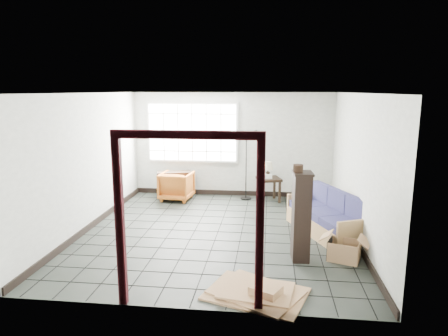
# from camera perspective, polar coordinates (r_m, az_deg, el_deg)

# --- Properties ---
(ground) EXTENTS (5.50, 5.50, 0.00)m
(ground) POSITION_cam_1_polar(r_m,az_deg,el_deg) (7.69, -0.86, -9.09)
(ground) COLOR black
(ground) RESTS_ON ground
(room_shell) EXTENTS (5.02, 5.52, 2.61)m
(room_shell) POSITION_cam_1_polar(r_m,az_deg,el_deg) (7.31, -0.87, 3.44)
(room_shell) COLOR #A6ABA4
(room_shell) RESTS_ON ground
(window_panel) EXTENTS (2.32, 0.08, 1.52)m
(window_panel) POSITION_cam_1_polar(r_m,az_deg,el_deg) (10.10, -4.54, 5.06)
(window_panel) COLOR silver
(window_panel) RESTS_ON ground
(doorway_trim) EXTENTS (1.80, 0.08, 2.20)m
(doorway_trim) POSITION_cam_1_polar(r_m,az_deg,el_deg) (4.73, -5.17, -4.55)
(doorway_trim) COLOR #350C11
(doorway_trim) RESTS_ON ground
(futon_sofa) EXTENTS (1.39, 2.00, 0.83)m
(futon_sofa) POSITION_cam_1_polar(r_m,az_deg,el_deg) (7.74, 14.77, -6.99)
(futon_sofa) COLOR olive
(futon_sofa) RESTS_ON ground
(armchair) EXTENTS (0.80, 0.76, 0.76)m
(armchair) POSITION_cam_1_polar(r_m,az_deg,el_deg) (9.84, -6.79, -2.36)
(armchair) COLOR #954015
(armchair) RESTS_ON ground
(side_table) EXTENTS (0.66, 0.66, 0.58)m
(side_table) POSITION_cam_1_polar(r_m,az_deg,el_deg) (9.68, 6.41, -1.98)
(side_table) COLOR black
(side_table) RESTS_ON ground
(table_lamp) EXTENTS (0.29, 0.29, 0.39)m
(table_lamp) POSITION_cam_1_polar(r_m,az_deg,el_deg) (9.64, 6.30, 0.23)
(table_lamp) COLOR black
(table_lamp) RESTS_ON side_table
(projector) EXTENTS (0.26, 0.20, 0.09)m
(projector) POSITION_cam_1_polar(r_m,az_deg,el_deg) (9.63, 6.13, -1.14)
(projector) COLOR silver
(projector) RESTS_ON side_table
(floor_lamp) EXTENTS (0.45, 0.31, 1.72)m
(floor_lamp) POSITION_cam_1_polar(r_m,az_deg,el_deg) (9.67, 3.87, 0.74)
(floor_lamp) COLOR black
(floor_lamp) RESTS_ON ground
(console_shelf) EXTENTS (0.89, 0.51, 0.65)m
(console_shelf) POSITION_cam_1_polar(r_m,az_deg,el_deg) (10.12, -7.11, -2.31)
(console_shelf) COLOR black
(console_shelf) RESTS_ON ground
(tall_shelf) EXTENTS (0.33, 0.41, 1.42)m
(tall_shelf) POSITION_cam_1_polar(r_m,az_deg,el_deg) (6.38, 10.97, -6.72)
(tall_shelf) COLOR black
(tall_shelf) RESTS_ON ground
(pot) EXTENTS (0.19, 0.19, 0.12)m
(pot) POSITION_cam_1_polar(r_m,az_deg,el_deg) (6.18, 10.53, -0.05)
(pot) COLOR black
(pot) RESTS_ON tall_shelf
(open_box) EXTENTS (0.84, 0.60, 0.43)m
(open_box) POSITION_cam_1_polar(r_m,az_deg,el_deg) (6.72, 16.78, -11.22)
(open_box) COLOR #9A744A
(open_box) RESTS_ON ground
(cardboard_pile) EXTENTS (1.48, 1.26, 0.18)m
(cardboard_pile) POSITION_cam_1_polar(r_m,az_deg,el_deg) (5.50, 4.79, -17.23)
(cardboard_pile) COLOR #9A744A
(cardboard_pile) RESTS_ON ground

